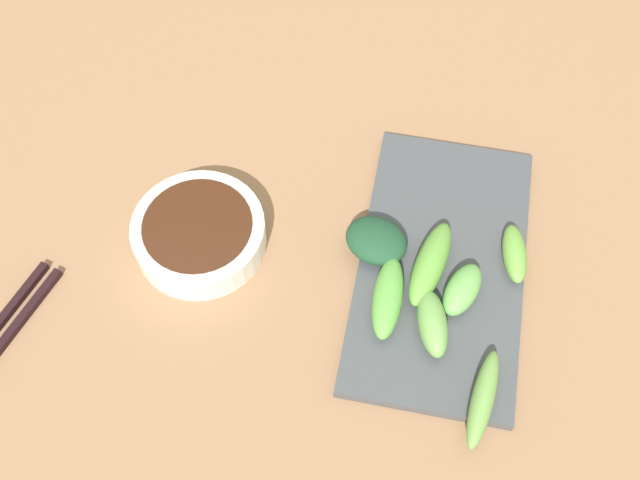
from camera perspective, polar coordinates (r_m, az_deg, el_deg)
name	(u,v)px	position (r m, az deg, el deg)	size (l,w,h in m)	color
tabletop	(354,259)	(0.78, 2.60, -1.45)	(2.10, 2.10, 0.02)	#A27754
sauce_bowl	(199,233)	(0.77, -9.16, 0.52)	(0.13, 0.13, 0.04)	white
serving_plate	(441,264)	(0.77, 9.20, -1.83)	(0.16, 0.31, 0.01)	#4A4E53
broccoli_stalk_0	(483,399)	(0.70, 12.26, -11.68)	(0.02, 0.10, 0.02)	#77AD52
broccoli_stalk_1	(515,254)	(0.77, 14.55, -1.00)	(0.02, 0.07, 0.02)	#72B147
broccoli_stalk_2	(433,323)	(0.72, 8.54, -6.27)	(0.03, 0.07, 0.03)	#75AF55
broccoli_stalk_3	(430,264)	(0.74, 8.38, -1.78)	(0.03, 0.10, 0.03)	#6CAD44
broccoli_leafy_4	(376,241)	(0.75, 4.30, -0.04)	(0.06, 0.05, 0.03)	#204B30
broccoli_stalk_5	(462,290)	(0.74, 10.75, -3.72)	(0.03, 0.06, 0.03)	#74BC5B
broccoli_stalk_6	(388,298)	(0.72, 5.17, -4.37)	(0.03, 0.09, 0.03)	#66B64A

